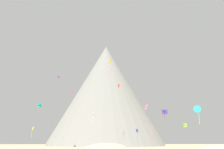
# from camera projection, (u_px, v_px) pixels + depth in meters

# --- Properties ---
(rock_massif) EXTENTS (90.47, 90.47, 60.42)m
(rock_massif) POSITION_uv_depth(u_px,v_px,m) (103.00, 98.00, 131.68)
(rock_massif) COLOR gray
(rock_massif) RESTS_ON ground_plane
(kite_violet_high) EXTENTS (0.96, 0.93, 3.20)m
(kite_violet_high) POSITION_uv_depth(u_px,v_px,m) (58.00, 77.00, 90.04)
(kite_violet_high) COLOR purple
(kite_pink_low) EXTENTS (0.62, 1.17, 5.36)m
(kite_pink_low) POSITION_uv_depth(u_px,v_px,m) (152.00, 130.00, 65.62)
(kite_pink_low) COLOR pink
(kite_rainbow_low) EXTENTS (1.08, 2.54, 2.46)m
(kite_rainbow_low) POSITION_uv_depth(u_px,v_px,m) (146.00, 107.00, 78.51)
(kite_rainbow_low) COLOR #E5668C
(kite_cyan_low) EXTENTS (2.00, 1.37, 5.14)m
(kite_cyan_low) POSITION_uv_depth(u_px,v_px,m) (197.00, 109.00, 61.56)
(kite_cyan_low) COLOR #33BCDB
(kite_magenta_mid) EXTENTS (0.82, 1.94, 1.91)m
(kite_magenta_mid) POSITION_uv_depth(u_px,v_px,m) (73.00, 94.00, 79.85)
(kite_magenta_mid) COLOR #D1339E
(kite_white_low) EXTENTS (0.70, 2.03, 5.46)m
(kite_white_low) POSITION_uv_depth(u_px,v_px,m) (93.00, 114.00, 91.21)
(kite_white_low) COLOR white
(kite_teal_mid) EXTENTS (1.38, 1.42, 3.86)m
(kite_teal_mid) POSITION_uv_depth(u_px,v_px,m) (39.00, 106.00, 87.77)
(kite_teal_mid) COLOR teal
(kite_lime_low) EXTENTS (1.14, 1.07, 1.30)m
(kite_lime_low) POSITION_uv_depth(u_px,v_px,m) (185.00, 125.00, 66.16)
(kite_lime_low) COLOR #8CD133
(kite_gold_high) EXTENTS (0.75, 0.51, 5.39)m
(kite_gold_high) POSITION_uv_depth(u_px,v_px,m) (111.00, 63.00, 93.50)
(kite_gold_high) COLOR gold
(kite_blue_low) EXTENTS (0.96, 1.17, 5.37)m
(kite_blue_low) POSITION_uv_depth(u_px,v_px,m) (137.00, 132.00, 87.55)
(kite_blue_low) COLOR blue
(kite_indigo_low) EXTENTS (1.45, 1.44, 3.57)m
(kite_indigo_low) POSITION_uv_depth(u_px,v_px,m) (165.00, 112.00, 69.73)
(kite_indigo_low) COLOR #5138B2
(kite_red_mid) EXTENTS (0.54, 0.19, 1.53)m
(kite_red_mid) POSITION_uv_depth(u_px,v_px,m) (119.00, 86.00, 89.98)
(kite_red_mid) COLOR red
(kite_yellow_low) EXTENTS (1.41, 2.22, 3.84)m
(kite_yellow_low) POSITION_uv_depth(u_px,v_px,m) (33.00, 129.00, 79.27)
(kite_yellow_low) COLOR yellow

